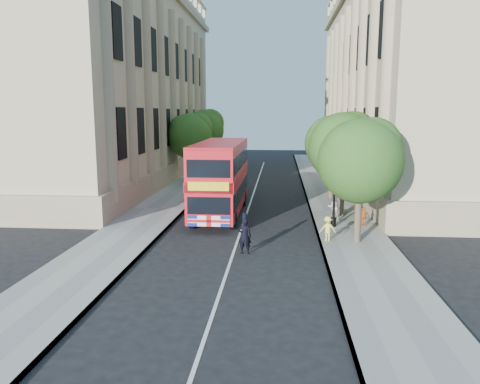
% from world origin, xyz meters
% --- Properties ---
extents(ground, '(120.00, 120.00, 0.00)m').
position_xyz_m(ground, '(0.00, 0.00, 0.00)').
color(ground, black).
rests_on(ground, ground).
extents(pavement_right, '(3.50, 80.00, 0.12)m').
position_xyz_m(pavement_right, '(5.75, 10.00, 0.06)').
color(pavement_right, gray).
rests_on(pavement_right, ground).
extents(pavement_left, '(3.50, 80.00, 0.12)m').
position_xyz_m(pavement_left, '(-5.75, 10.00, 0.06)').
color(pavement_left, gray).
rests_on(pavement_left, ground).
extents(building_right, '(12.00, 38.00, 18.00)m').
position_xyz_m(building_right, '(13.80, 24.00, 9.00)').
color(building_right, tan).
rests_on(building_right, ground).
extents(building_left, '(12.00, 38.00, 18.00)m').
position_xyz_m(building_left, '(-13.80, 24.00, 9.00)').
color(building_left, tan).
rests_on(building_left, ground).
extents(tree_right_near, '(4.00, 4.00, 6.08)m').
position_xyz_m(tree_right_near, '(5.84, 3.03, 4.25)').
color(tree_right_near, '#473828').
rests_on(tree_right_near, ground).
extents(tree_right_mid, '(4.20, 4.20, 6.37)m').
position_xyz_m(tree_right_mid, '(5.84, 9.03, 4.45)').
color(tree_right_mid, '#473828').
rests_on(tree_right_mid, ground).
extents(tree_right_far, '(4.00, 4.00, 6.15)m').
position_xyz_m(tree_right_far, '(5.84, 15.03, 4.31)').
color(tree_right_far, '#473828').
rests_on(tree_right_far, ground).
extents(tree_left_far, '(4.00, 4.00, 6.30)m').
position_xyz_m(tree_left_far, '(-5.96, 22.03, 4.44)').
color(tree_left_far, '#473828').
rests_on(tree_left_far, ground).
extents(tree_left_back, '(4.20, 4.20, 6.65)m').
position_xyz_m(tree_left_back, '(-5.96, 30.03, 4.71)').
color(tree_left_back, '#473828').
rests_on(tree_left_back, ground).
extents(lamp_post, '(0.32, 0.32, 5.16)m').
position_xyz_m(lamp_post, '(5.00, 6.00, 2.51)').
color(lamp_post, black).
rests_on(lamp_post, pavement_right).
extents(double_decker_bus, '(2.62, 9.62, 4.43)m').
position_xyz_m(double_decker_bus, '(-1.55, 8.78, 2.45)').
color(double_decker_bus, '#B90C14').
rests_on(double_decker_bus, ground).
extents(box_van, '(2.70, 5.66, 3.14)m').
position_xyz_m(box_van, '(-1.79, 14.71, 1.54)').
color(box_van, black).
rests_on(box_van, ground).
extents(police_constable, '(0.60, 0.40, 1.63)m').
position_xyz_m(police_constable, '(0.52, 1.00, 0.82)').
color(police_constable, black).
rests_on(police_constable, ground).
extents(woman_pedestrian, '(0.73, 0.57, 1.49)m').
position_xyz_m(woman_pedestrian, '(5.20, 7.64, 0.87)').
color(woman_pedestrian, beige).
rests_on(woman_pedestrian, pavement_right).
extents(child_a, '(0.65, 0.34, 1.05)m').
position_xyz_m(child_a, '(6.68, 6.30, 0.65)').
color(child_a, orange).
rests_on(child_a, pavement_right).
extents(child_b, '(0.81, 0.50, 1.20)m').
position_xyz_m(child_b, '(4.40, 3.07, 0.72)').
color(child_b, '#F8E954').
rests_on(child_b, pavement_right).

